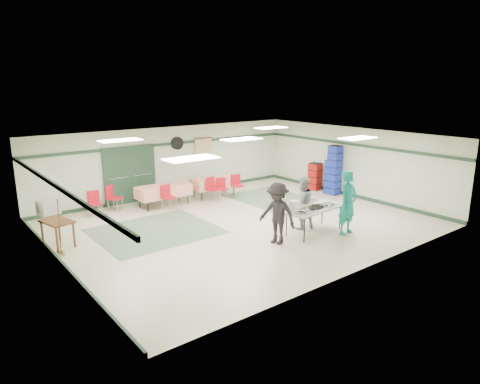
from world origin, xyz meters
TOP-DOWN VIEW (x-y plane):
  - floor at (0.00, 0.00)m, footprint 11.00×11.00m
  - ceiling at (0.00, 0.00)m, footprint 11.00×11.00m
  - wall_back at (0.00, 4.50)m, footprint 11.00×0.00m
  - wall_front at (0.00, -4.50)m, footprint 11.00×0.00m
  - wall_left at (-5.50, 0.00)m, footprint 0.00×9.00m
  - wall_right at (5.50, 0.00)m, footprint 0.00×9.00m
  - trim_back at (0.00, 4.47)m, footprint 11.00×0.06m
  - baseboard_back at (0.00, 4.47)m, footprint 11.00×0.06m
  - trim_left at (-5.47, 0.00)m, footprint 0.06×9.00m
  - baseboard_left at (-5.47, 0.00)m, footprint 0.06×9.00m
  - trim_right at (5.47, 0.00)m, footprint 0.06×9.00m
  - baseboard_right at (5.47, 0.00)m, footprint 0.06×9.00m
  - green_patch_a at (-2.50, 1.00)m, footprint 3.50×3.00m
  - green_patch_b at (2.80, 1.50)m, footprint 2.50×3.50m
  - double_door_left at (-2.20, 4.44)m, footprint 0.90×0.06m
  - double_door_right at (-1.25, 4.44)m, footprint 0.90×0.06m
  - door_frame at (-1.73, 4.42)m, footprint 2.00×0.03m
  - wall_fan at (0.30, 4.44)m, footprint 0.50×0.10m
  - scroll_banner at (1.50, 4.44)m, footprint 0.80×0.02m
  - serving_table at (1.18, -1.99)m, footprint 2.08×1.01m
  - sheet_tray_right at (1.72, -2.07)m, footprint 0.56×0.45m
  - sheet_tray_mid at (1.16, -1.85)m, footprint 0.59×0.47m
  - sheet_tray_left at (0.70, -2.08)m, footprint 0.63×0.50m
  - baking_pan at (1.15, -2.06)m, footprint 0.48×0.33m
  - foam_box_stack at (0.35, -1.98)m, footprint 0.23×0.22m
  - volunteer_teal at (1.87, -2.65)m, footprint 0.73×0.52m
  - volunteer_grey at (1.16, -1.50)m, footprint 0.91×0.78m
  - volunteer_dark at (-0.29, -1.98)m, footprint 0.90×1.24m
  - dining_table_a at (1.23, 3.30)m, footprint 1.79×0.85m
  - dining_table_b at (-0.97, 3.30)m, footprint 1.93×0.86m
  - chair_a at (1.18, 2.73)m, footprint 0.49×0.49m
  - chair_b at (0.76, 2.74)m, footprint 0.49×0.49m
  - chair_c at (1.92, 2.73)m, footprint 0.48×0.48m
  - chair_d at (-1.13, 2.74)m, footprint 0.47×0.47m
  - chair_loose_a at (-2.70, 3.77)m, footprint 0.60×0.60m
  - chair_loose_b at (-3.40, 3.58)m, footprint 0.44×0.44m
  - crate_stack_blue_a at (5.15, 0.61)m, footprint 0.46×0.46m
  - crate_stack_red at (5.15, 1.62)m, footprint 0.50×0.50m
  - crate_stack_blue_b at (5.15, 0.73)m, footprint 0.48×0.48m
  - printer_table at (-5.15, 1.48)m, footprint 0.80×1.05m
  - office_printer at (-5.15, 2.22)m, footprint 0.59×0.55m
  - broom at (-5.23, 0.95)m, footprint 0.04×0.23m

SIDE VIEW (x-z plane):
  - floor at x=0.00m, z-range 0.00..0.00m
  - green_patch_a at x=-2.50m, z-range 0.00..0.01m
  - green_patch_b at x=2.80m, z-range 0.00..0.01m
  - baseboard_back at x=0.00m, z-range 0.00..0.12m
  - baseboard_left at x=-5.47m, z-range 0.00..0.12m
  - baseboard_right at x=5.47m, z-range 0.00..0.12m
  - chair_a at x=1.18m, z-range 0.09..0.93m
  - chair_loose_b at x=-3.40m, z-range 0.10..0.96m
  - chair_c at x=1.92m, z-range 0.10..0.97m
  - chair_d at x=-1.13m, z-range 0.10..1.00m
  - chair_b at x=0.76m, z-range 0.10..1.02m
  - crate_stack_red at x=5.15m, z-range 0.00..1.13m
  - chair_loose_a at x=-2.70m, z-range 0.10..1.03m
  - dining_table_a at x=1.23m, z-range 0.19..0.95m
  - dining_table_b at x=-0.97m, z-range 0.19..0.95m
  - printer_table at x=-5.15m, z-range 0.27..1.02m
  - crate_stack_blue_b at x=5.15m, z-range 0.00..1.38m
  - serving_table at x=1.18m, z-range 0.34..1.10m
  - broom at x=-5.23m, z-range 0.03..1.49m
  - sheet_tray_right at x=1.72m, z-range 0.76..0.78m
  - sheet_tray_mid at x=1.16m, z-range 0.76..0.78m
  - sheet_tray_left at x=0.70m, z-range 0.76..0.78m
  - baking_pan at x=1.15m, z-range 0.76..0.84m
  - volunteer_grey at x=1.16m, z-range 0.00..1.63m
  - volunteer_dark at x=-0.29m, z-range 0.00..1.73m
  - foam_box_stack at x=0.35m, z-range 0.76..1.11m
  - office_printer at x=-5.15m, z-range 0.74..1.15m
  - volunteer_teal at x=1.87m, z-range 0.00..1.90m
  - crate_stack_blue_a at x=5.15m, z-range 0.00..1.97m
  - double_door_left at x=-2.20m, z-range 0.00..2.10m
  - double_door_right at x=-1.25m, z-range 0.00..2.10m
  - door_frame at x=-1.73m, z-range -0.02..2.12m
  - wall_back at x=0.00m, z-range -4.15..6.85m
  - wall_front at x=0.00m, z-range -4.15..6.85m
  - wall_left at x=-5.50m, z-range -3.15..5.85m
  - wall_right at x=5.50m, z-range -3.15..5.85m
  - scroll_banner at x=1.50m, z-range 1.55..2.15m
  - trim_back at x=0.00m, z-range 2.00..2.10m
  - trim_left at x=-5.47m, z-range 2.00..2.10m
  - trim_right at x=5.47m, z-range 2.00..2.10m
  - wall_fan at x=0.30m, z-range 1.80..2.30m
  - ceiling at x=0.00m, z-range 2.70..2.70m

